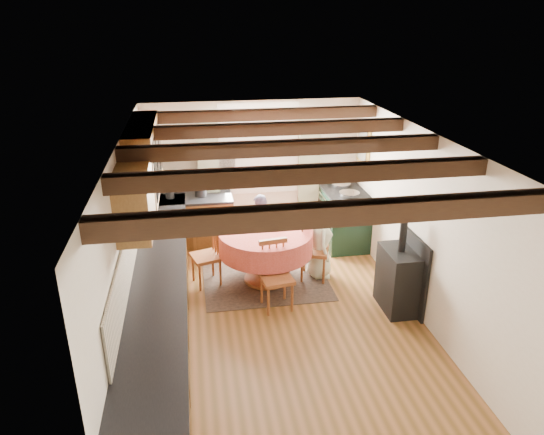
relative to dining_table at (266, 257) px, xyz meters
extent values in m
cube|color=brown|center=(0.04, -1.11, -0.41)|extent=(3.60, 5.50, 0.00)
cube|color=white|center=(0.04, -1.11, 1.99)|extent=(3.60, 5.50, 0.00)
cube|color=silver|center=(0.04, 1.64, 0.79)|extent=(3.60, 0.00, 2.40)
cube|color=silver|center=(0.04, -3.86, 0.79)|extent=(3.60, 0.00, 2.40)
cube|color=silver|center=(-1.76, -1.11, 0.79)|extent=(0.00, 5.50, 2.40)
cube|color=silver|center=(1.84, -1.11, 0.79)|extent=(0.00, 5.50, 2.40)
cube|color=#312012|center=(0.04, -3.11, 1.90)|extent=(3.60, 0.16, 0.16)
cube|color=#312012|center=(0.04, -2.11, 1.90)|extent=(3.60, 0.16, 0.16)
cube|color=#312012|center=(0.04, -1.11, 1.90)|extent=(3.60, 0.16, 0.16)
cube|color=#312012|center=(0.04, -0.11, 1.90)|extent=(3.60, 0.16, 0.16)
cube|color=#312012|center=(0.04, 0.89, 1.90)|extent=(3.60, 0.16, 0.16)
cube|color=beige|center=(-1.74, -0.81, 0.79)|extent=(0.02, 4.50, 0.55)
cube|color=beige|center=(-0.96, 1.62, 0.79)|extent=(1.40, 0.02, 0.55)
cube|color=brown|center=(-1.46, -1.11, 0.03)|extent=(0.60, 5.30, 0.88)
cube|color=brown|center=(-1.01, 1.34, 0.03)|extent=(1.30, 0.60, 0.88)
cube|color=black|center=(-1.44, -1.11, 0.49)|extent=(0.64, 5.30, 0.04)
cube|color=black|center=(-1.01, 1.32, 0.49)|extent=(1.30, 0.64, 0.04)
cube|color=brown|center=(-1.59, 0.09, 1.54)|extent=(0.34, 1.80, 0.90)
cube|color=brown|center=(-1.59, -1.41, 1.49)|extent=(0.34, 0.90, 0.70)
cube|color=white|center=(0.14, 1.63, 1.19)|extent=(1.34, 0.03, 1.54)
cube|color=white|center=(0.14, 1.63, 1.19)|extent=(1.20, 0.01, 1.40)
cube|color=#ABB38E|center=(-0.71, 1.54, 0.69)|extent=(0.35, 0.10, 2.10)
cube|color=#ABB38E|center=(0.99, 1.54, 0.69)|extent=(0.35, 0.10, 2.10)
cylinder|color=black|center=(0.14, 1.54, 1.79)|extent=(2.00, 0.03, 0.03)
cube|color=gold|center=(1.81, 1.19, 1.29)|extent=(0.04, 0.50, 0.60)
cylinder|color=silver|center=(1.09, 1.61, 1.29)|extent=(0.30, 0.02, 0.30)
cube|color=brown|center=(0.00, 0.00, -0.40)|extent=(1.83, 1.42, 0.01)
imported|color=#3E3C56|center=(0.00, 0.59, 0.18)|extent=(0.46, 0.34, 1.17)
imported|color=#E6EDC8|center=(0.82, 0.06, 0.17)|extent=(0.41, 0.59, 1.15)
imported|color=silver|center=(0.17, 0.17, 0.44)|extent=(0.33, 0.33, 0.06)
imported|color=silver|center=(-0.03, 0.44, 0.44)|extent=(0.28, 0.28, 0.06)
imported|color=silver|center=(0.02, 0.35, 0.45)|extent=(0.09, 0.09, 0.08)
cylinder|color=#262628|center=(-1.36, 1.34, 0.63)|extent=(0.14, 0.14, 0.24)
cylinder|color=#262628|center=(-0.86, 1.35, 0.62)|extent=(0.19, 0.19, 0.21)
camera|label=1|loc=(-0.99, -6.45, 3.29)|focal=33.04mm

